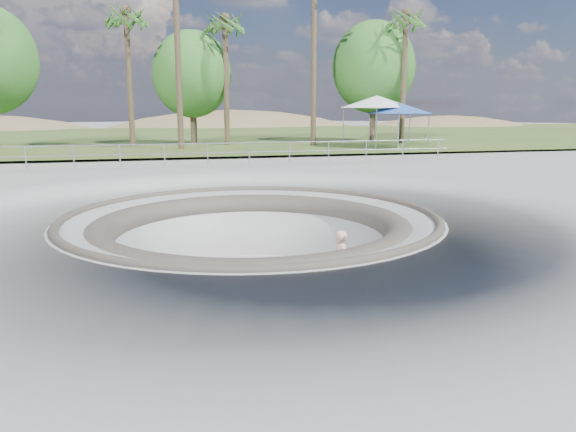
# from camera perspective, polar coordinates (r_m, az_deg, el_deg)

# --- Properties ---
(ground) EXTENTS (180.00, 180.00, 0.00)m
(ground) POSITION_cam_1_polar(r_m,az_deg,el_deg) (15.30, -3.79, -0.06)
(ground) COLOR gray
(ground) RESTS_ON ground
(skate_bowl) EXTENTS (14.00, 14.00, 4.10)m
(skate_bowl) POSITION_cam_1_polar(r_m,az_deg,el_deg) (15.76, -3.70, -6.59)
(skate_bowl) COLOR gray
(skate_bowl) RESTS_ON ground
(grass_strip) EXTENTS (180.00, 36.00, 0.12)m
(grass_strip) POSITION_cam_1_polar(r_m,az_deg,el_deg) (48.93, -10.63, 7.90)
(grass_strip) COLOR #385020
(grass_strip) RESTS_ON ground
(distant_hills) EXTENTS (103.20, 45.00, 28.60)m
(distant_hills) POSITION_cam_1_polar(r_m,az_deg,el_deg) (72.93, -8.43, 3.34)
(distant_hills) COLOR brown
(distant_hills) RESTS_ON ground
(safety_railing) EXTENTS (25.00, 0.06, 1.03)m
(safety_railing) POSITION_cam_1_polar(r_m,az_deg,el_deg) (27.00, -8.16, 6.30)
(safety_railing) COLOR #989CA1
(safety_railing) RESTS_ON ground
(skateboard) EXTENTS (0.92, 0.59, 0.09)m
(skateboard) POSITION_cam_1_polar(r_m,az_deg,el_deg) (14.74, 5.42, -7.90)
(skateboard) COLOR olive
(skateboard) RESTS_ON ground
(skater) EXTENTS (0.44, 0.64, 1.67)m
(skater) POSITION_cam_1_polar(r_m,az_deg,el_deg) (14.48, 5.48, -4.70)
(skater) COLOR #DCA48E
(skater) RESTS_ON skateboard
(canopy_white) EXTENTS (5.91, 5.91, 3.24)m
(canopy_white) POSITION_cam_1_polar(r_m,az_deg,el_deg) (37.33, 9.02, 11.39)
(canopy_white) COLOR #989CA1
(canopy_white) RESTS_ON ground
(canopy_blue) EXTENTS (5.18, 5.18, 2.79)m
(canopy_blue) POSITION_cam_1_polar(r_m,az_deg,el_deg) (36.51, 11.25, 10.68)
(canopy_blue) COLOR #989CA1
(canopy_blue) RESTS_ON ground
(palm_b) EXTENTS (2.60, 2.60, 9.33)m
(palm_b) POSITION_cam_1_polar(r_m,az_deg,el_deg) (38.52, -16.13, 18.66)
(palm_b) COLOR brown
(palm_b) RESTS_ON ground
(palm_d) EXTENTS (2.60, 2.60, 9.08)m
(palm_d) POSITION_cam_1_polar(r_m,az_deg,el_deg) (38.71, -6.43, 18.64)
(palm_d) COLOR brown
(palm_d) RESTS_ON ground
(palm_f) EXTENTS (2.60, 2.60, 9.58)m
(palm_f) POSITION_cam_1_polar(r_m,az_deg,el_deg) (40.77, 11.89, 18.77)
(palm_f) COLOR brown
(palm_f) RESTS_ON ground
(bushy_tree_mid) EXTENTS (5.34, 4.86, 7.71)m
(bushy_tree_mid) POSITION_cam_1_polar(r_m,az_deg,el_deg) (39.64, -9.73, 14.00)
(bushy_tree_mid) COLOR brown
(bushy_tree_mid) RESTS_ON ground
(bushy_tree_right) EXTENTS (6.04, 5.49, 8.72)m
(bushy_tree_right) POSITION_cam_1_polar(r_m,az_deg,el_deg) (42.45, 8.71, 14.70)
(bushy_tree_right) COLOR brown
(bushy_tree_right) RESTS_ON ground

